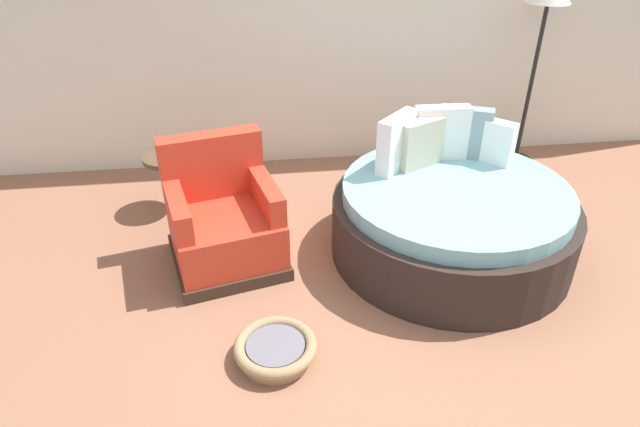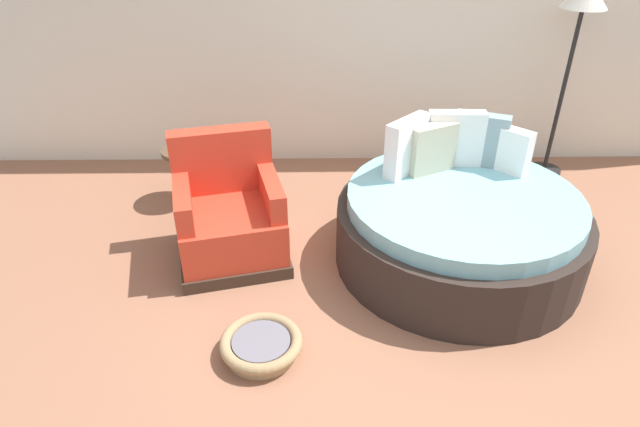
% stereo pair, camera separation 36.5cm
% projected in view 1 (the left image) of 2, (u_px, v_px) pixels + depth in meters
% --- Properties ---
extents(ground_plane, '(8.00, 8.00, 0.02)m').
position_uv_depth(ground_plane, '(406.00, 312.00, 3.70)').
color(ground_plane, '#936047').
extents(back_wall, '(8.00, 0.12, 3.07)m').
position_uv_depth(back_wall, '(348.00, 4.00, 5.05)').
color(back_wall, silver).
rests_on(back_wall, ground_plane).
extents(round_daybed, '(1.84, 1.84, 1.02)m').
position_uv_depth(round_daybed, '(451.00, 217.00, 4.15)').
color(round_daybed, '#2D231E').
rests_on(round_daybed, ground_plane).
extents(red_armchair, '(0.96, 0.96, 0.94)m').
position_uv_depth(red_armchair, '(224.00, 223.00, 4.04)').
color(red_armchair, '#38281E').
rests_on(red_armchair, ground_plane).
extents(pet_basket, '(0.51, 0.51, 0.13)m').
position_uv_depth(pet_basket, '(276.00, 349.00, 3.29)').
color(pet_basket, '#9E7F56').
rests_on(pet_basket, ground_plane).
extents(side_table, '(0.44, 0.44, 0.52)m').
position_uv_depth(side_table, '(170.00, 165.00, 4.66)').
color(side_table, brown).
rests_on(side_table, ground_plane).
extents(floor_lamp, '(0.40, 0.40, 1.82)m').
position_uv_depth(floor_lamp, '(547.00, 8.00, 4.92)').
color(floor_lamp, black).
rests_on(floor_lamp, ground_plane).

